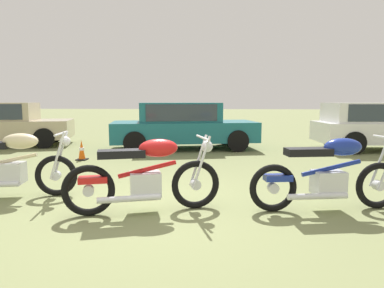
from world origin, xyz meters
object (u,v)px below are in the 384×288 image
motorcycle_cream (10,166)px  motorcycle_red (146,176)px  traffic_cone (82,151)px  motorcycle_blue (329,175)px  car_teal (182,123)px

motorcycle_cream → motorcycle_red: bearing=-24.0°
motorcycle_cream → traffic_cone: (-0.26, 3.30, -0.26)m
motorcycle_red → motorcycle_blue: size_ratio=0.95×
motorcycle_cream → motorcycle_blue: bearing=-13.7°
motorcycle_blue → car_teal: car_teal is taller
motorcycle_red → car_teal: 6.04m
motorcycle_red → traffic_cone: 4.57m
motorcycle_cream → motorcycle_blue: 4.69m
motorcycle_cream → car_teal: size_ratio=0.43×
motorcycle_cream → car_teal: car_teal is taller
traffic_cone → car_teal: bearing=43.8°
motorcycle_red → car_teal: car_teal is taller
motorcycle_cream → traffic_cone: bearing=83.8°
motorcycle_red → traffic_cone: size_ratio=3.91×
motorcycle_cream → motorcycle_red: size_ratio=1.00×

